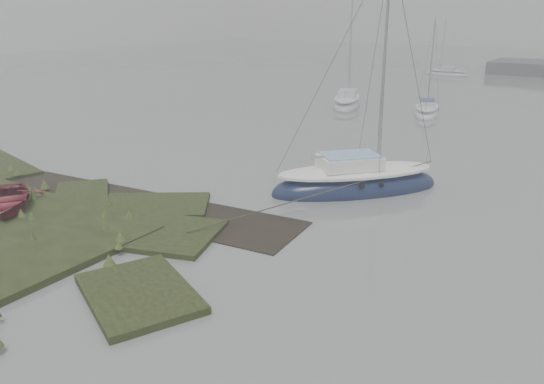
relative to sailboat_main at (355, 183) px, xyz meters
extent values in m
plane|color=slate|center=(-1.49, 19.48, -0.31)|extent=(160.00, 160.00, 0.00)
ellipsoid|color=#131C39|center=(0.01, 0.01, -0.19)|extent=(6.59, 6.89, 1.74)
ellipsoid|color=white|center=(0.01, 0.01, 0.51)|extent=(5.62, 5.89, 0.49)
cube|color=white|center=(-0.20, -0.22, 0.94)|extent=(2.80, 2.86, 0.51)
cube|color=#90B8E6|center=(-0.20, -0.22, 1.23)|extent=(2.58, 2.64, 0.08)
cylinder|color=#939399|center=(0.63, 0.69, 4.97)|extent=(0.11, 0.11, 8.21)
cylinder|color=#939399|center=(-0.34, -0.37, 1.23)|extent=(2.01, 2.18, 0.09)
ellipsoid|color=silver|center=(-2.99, 18.40, -0.23)|extent=(2.95, 5.29, 1.22)
ellipsoid|color=silver|center=(-2.99, 18.40, 0.26)|extent=(2.45, 4.57, 0.34)
cube|color=silver|center=(-2.93, 18.19, 0.56)|extent=(1.50, 1.95, 0.36)
cube|color=navy|center=(-2.93, 18.19, 0.76)|extent=(1.39, 1.79, 0.06)
cylinder|color=#939399|center=(-3.17, 19.02, 3.38)|extent=(0.08, 0.08, 5.74)
cylinder|color=#939399|center=(-2.89, 18.06, 0.76)|extent=(0.60, 1.95, 0.06)
ellipsoid|color=#B1B5BC|center=(-9.24, 18.29, -0.21)|extent=(4.01, 6.36, 1.47)
ellipsoid|color=white|center=(-9.24, 18.29, 0.38)|extent=(3.37, 5.50, 0.42)
cube|color=white|center=(-9.15, 18.05, 0.74)|extent=(1.95, 2.40, 0.43)
cube|color=#AEB1BA|center=(-9.15, 18.05, 0.98)|extent=(1.81, 2.21, 0.07)
cylinder|color=#939399|center=(-9.52, 19.02, 4.14)|extent=(0.10, 0.10, 6.92)
cylinder|color=#939399|center=(-9.09, 17.89, 0.98)|extent=(0.93, 2.29, 0.08)
ellipsoid|color=silver|center=(-8.88, 43.38, -0.23)|extent=(4.92, 1.85, 1.17)
ellipsoid|color=silver|center=(-8.88, 43.38, 0.24)|extent=(4.28, 1.50, 0.33)
cube|color=silver|center=(-8.68, 43.37, 0.53)|extent=(1.71, 1.13, 0.35)
cube|color=silver|center=(-8.68, 43.37, 0.72)|extent=(1.57, 1.05, 0.06)
cylinder|color=#939399|center=(-9.50, 43.41, 3.24)|extent=(0.08, 0.08, 5.53)
cylinder|color=#939399|center=(-8.54, 43.36, 0.72)|extent=(1.93, 0.17, 0.06)
imported|color=maroon|center=(-9.43, -9.52, 0.26)|extent=(4.19, 3.98, 0.71)
camera|label=1|loc=(8.62, -19.27, 6.76)|focal=35.00mm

